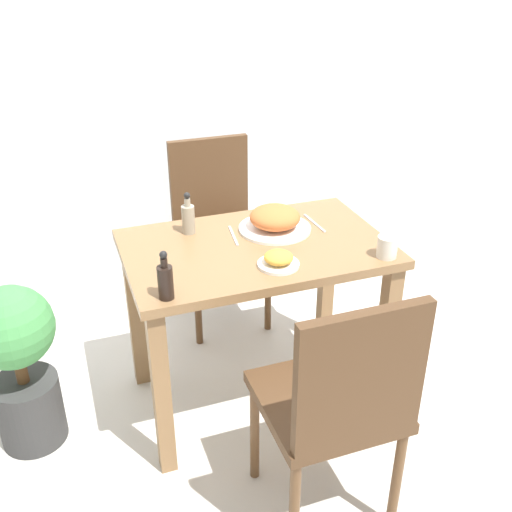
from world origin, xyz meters
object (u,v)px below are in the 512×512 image
Objects in this scene: drink_cup at (387,247)px; condiment_bottle at (165,280)px; chair_far at (217,221)px; potted_plant_left at (19,360)px; side_plate at (278,260)px; chair_near at (339,400)px; sauce_bottle at (188,218)px; food_plate at (275,220)px.

condiment_bottle reaches higher than drink_cup.
chair_far reaches higher than potted_plant_left.
drink_cup reaches higher than side_plate.
chair_near is 0.94m from sauce_bottle.
chair_near reaches higher than drink_cup.
food_plate is (0.07, -0.62, 0.26)m from chair_far.
chair_near and chair_far have the same top height.
sauce_bottle is (-0.24, 0.87, 0.28)m from chair_near.
condiment_bottle is at bearing -114.73° from chair_far.
chair_far is 3.16× the size of food_plate.
food_plate is at bearing -15.31° from sauce_bottle.
chair_far reaches higher than food_plate.
drink_cup is 0.47× the size of condiment_bottle.
chair_far is 1.11m from condiment_bottle.
condiment_bottle is (-0.45, -0.98, 0.28)m from chair_far.
chair_far is at bearing 88.11° from side_plate.
drink_cup is at bearing -13.30° from potted_plant_left.
chair_near is 1.33× the size of potted_plant_left.
sauce_bottle reaches higher than side_plate.
sauce_bottle reaches higher than food_plate.
potted_plant_left is (-0.51, 0.32, -0.42)m from condiment_bottle.
food_plate is at bearing -83.76° from chair_far.
potted_plant_left is at bearing 165.20° from side_plate.
food_plate reaches higher than potted_plant_left.
chair_near reaches higher than side_plate.
drink_cup is (0.40, -0.07, 0.02)m from side_plate.
potted_plant_left is at bearing 166.70° from drink_cup.
chair_near is at bearing -90.96° from chair_far.
chair_near is at bearing -44.14° from condiment_bottle.
chair_near is 3.16× the size of food_plate.
side_plate reaches higher than potted_plant_left.
chair_near is 6.09× the size of side_plate.
chair_far is 6.09× the size of side_plate.
side_plate is 1.85× the size of drink_cup.
side_plate is 0.88× the size of sauce_bottle.
food_plate is 0.46m from drink_cup.
condiment_bottle reaches higher than side_plate.
chair_far is at bearing 63.52° from sauce_bottle.
chair_near is at bearing -74.56° from sauce_bottle.
food_plate is at bearing 34.88° from condiment_bottle.
chair_far is 1.07m from drink_cup.
condiment_bottle is (-0.43, 0.41, 0.28)m from chair_near.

